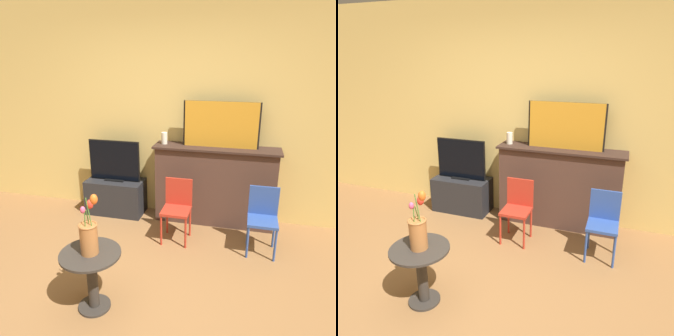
% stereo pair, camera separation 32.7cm
% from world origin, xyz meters
% --- Properties ---
extents(ground_plane, '(14.00, 14.00, 0.00)m').
position_xyz_m(ground_plane, '(0.00, 0.00, 0.00)').
color(ground_plane, olive).
extents(wall_back, '(8.00, 0.06, 2.70)m').
position_xyz_m(wall_back, '(0.00, 2.13, 1.35)').
color(wall_back, '#E0BC66').
rests_on(wall_back, ground).
extents(fireplace_mantel, '(1.51, 0.36, 0.99)m').
position_xyz_m(fireplace_mantel, '(0.52, 1.94, 0.51)').
color(fireplace_mantel, '#4C3328').
rests_on(fireplace_mantel, ground).
extents(painting, '(0.89, 0.03, 0.54)m').
position_xyz_m(painting, '(0.56, 1.94, 1.26)').
color(painting, black).
rests_on(painting, fireplace_mantel).
extents(mantel_candle, '(0.07, 0.07, 0.14)m').
position_xyz_m(mantel_candle, '(-0.12, 1.94, 1.06)').
color(mantel_candle, silver).
rests_on(mantel_candle, fireplace_mantel).
extents(tv_stand, '(0.76, 0.39, 0.46)m').
position_xyz_m(tv_stand, '(-0.79, 1.89, 0.23)').
color(tv_stand, '#232326').
rests_on(tv_stand, ground).
extents(tv_monitor, '(0.68, 0.12, 0.54)m').
position_xyz_m(tv_monitor, '(-0.79, 1.89, 0.72)').
color(tv_monitor, black).
rests_on(tv_monitor, tv_stand).
extents(chair_red, '(0.31, 0.31, 0.71)m').
position_xyz_m(chair_red, '(0.16, 1.42, 0.42)').
color(chair_red, '#B22D1E').
rests_on(chair_red, ground).
extents(chair_blue, '(0.31, 0.31, 0.71)m').
position_xyz_m(chair_blue, '(1.10, 1.40, 0.42)').
color(chair_blue, '#2D4C99').
rests_on(chair_blue, ground).
extents(side_table, '(0.49, 0.49, 0.53)m').
position_xyz_m(side_table, '(-0.27, 0.15, 0.34)').
color(side_table, '#332D28').
rests_on(side_table, ground).
extents(vase_tulips, '(0.18, 0.20, 0.51)m').
position_xyz_m(vase_tulips, '(-0.27, 0.15, 0.69)').
color(vase_tulips, '#AD6B38').
rests_on(vase_tulips, side_table).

